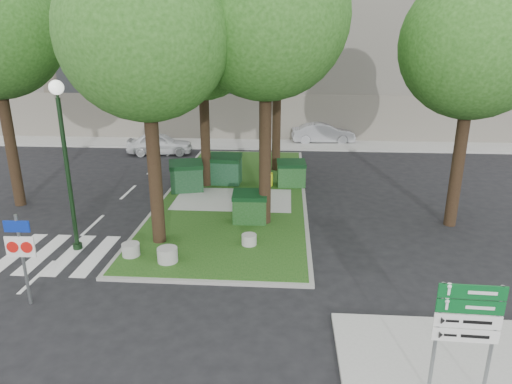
# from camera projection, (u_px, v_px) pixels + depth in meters

# --- Properties ---
(ground) EXTENTS (120.00, 120.00, 0.00)m
(ground) POSITION_uv_depth(u_px,v_px,m) (187.00, 282.00, 13.18)
(ground) COLOR black
(ground) RESTS_ON ground
(median_island) EXTENTS (6.00, 16.00, 0.12)m
(median_island) POSITION_uv_depth(u_px,v_px,m) (236.00, 193.00, 20.70)
(median_island) COLOR #164313
(median_island) RESTS_ON ground
(median_kerb) EXTENTS (6.30, 16.30, 0.10)m
(median_kerb) POSITION_uv_depth(u_px,v_px,m) (236.00, 194.00, 20.71)
(median_kerb) COLOR gray
(median_kerb) RESTS_ON ground
(sidewalk_corner) EXTENTS (5.00, 4.00, 0.12)m
(sidewalk_corner) POSITION_uv_depth(u_px,v_px,m) (462.00, 375.00, 9.40)
(sidewalk_corner) COLOR #999993
(sidewalk_corner) RESTS_ON ground
(building_sidewalk) EXTENTS (42.00, 3.00, 0.12)m
(building_sidewalk) POSITION_uv_depth(u_px,v_px,m) (246.00, 144.00, 30.68)
(building_sidewalk) COLOR #999993
(building_sidewalk) RESTS_ON ground
(zebra_crossing) EXTENTS (5.00, 3.00, 0.01)m
(zebra_crossing) POSITION_uv_depth(u_px,v_px,m) (84.00, 255.00, 14.85)
(zebra_crossing) COLOR silver
(zebra_crossing) RESTS_ON ground
(apartment_building) EXTENTS (41.00, 12.00, 16.00)m
(apartment_building) POSITION_uv_depth(u_px,v_px,m) (254.00, 23.00, 35.30)
(apartment_building) COLOR #BFA78F
(apartment_building) RESTS_ON ground
(tree_median_near_left) EXTENTS (5.20, 5.20, 10.53)m
(tree_median_near_left) POSITION_uv_depth(u_px,v_px,m) (147.00, 16.00, 13.41)
(tree_median_near_left) COLOR black
(tree_median_near_left) RESTS_ON ground
(tree_median_mid) EXTENTS (4.80, 4.80, 9.99)m
(tree_median_mid) POSITION_uv_depth(u_px,v_px,m) (204.00, 33.00, 19.64)
(tree_median_mid) COLOR black
(tree_median_mid) RESTS_ON ground
(tree_median_far) EXTENTS (5.80, 5.80, 11.93)m
(tree_median_far) POSITION_uv_depth(u_px,v_px,m) (280.00, 4.00, 21.84)
(tree_median_far) COLOR black
(tree_median_far) RESTS_ON ground
(tree_street_right) EXTENTS (5.00, 5.00, 10.06)m
(tree_street_right) POSITION_uv_depth(u_px,v_px,m) (479.00, 30.00, 15.17)
(tree_street_right) COLOR black
(tree_street_right) RESTS_ON ground
(dumpster_a) EXTENTS (1.71, 1.40, 1.39)m
(dumpster_a) POSITION_uv_depth(u_px,v_px,m) (186.00, 176.00, 20.72)
(dumpster_a) COLOR #0D3216
(dumpster_a) RESTS_ON median_island
(dumpster_b) EXTENTS (1.59, 1.17, 1.42)m
(dumpster_b) POSITION_uv_depth(u_px,v_px,m) (225.00, 169.00, 21.81)
(dumpster_b) COLOR #10381E
(dumpster_b) RESTS_ON median_island
(dumpster_c) EXTENTS (1.31, 0.93, 1.20)m
(dumpster_c) POSITION_uv_depth(u_px,v_px,m) (250.00, 207.00, 17.13)
(dumpster_c) COLOR #113811
(dumpster_c) RESTS_ON median_island
(dumpster_d) EXTENTS (1.40, 1.03, 1.23)m
(dumpster_d) POSITION_uv_depth(u_px,v_px,m) (291.00, 174.00, 21.44)
(dumpster_d) COLOR #144316
(dumpster_d) RESTS_ON median_island
(bollard_left) EXTENTS (0.56, 0.56, 0.40)m
(bollard_left) POSITION_uv_depth(u_px,v_px,m) (131.00, 250.00, 14.49)
(bollard_left) COLOR gray
(bollard_left) RESTS_ON median_island
(bollard_right) EXTENTS (0.50, 0.50, 0.36)m
(bollard_right) POSITION_uv_depth(u_px,v_px,m) (249.00, 240.00, 15.27)
(bollard_right) COLOR #999995
(bollard_right) RESTS_ON median_island
(bollard_mid) EXTENTS (0.63, 0.63, 0.45)m
(bollard_mid) POSITION_uv_depth(u_px,v_px,m) (168.00, 255.00, 14.08)
(bollard_mid) COLOR gray
(bollard_mid) RESTS_ON median_island
(litter_bin) EXTENTS (0.36, 0.36, 0.62)m
(litter_bin) POSITION_uv_depth(u_px,v_px,m) (269.00, 179.00, 21.53)
(litter_bin) COLOR #DCF01C
(litter_bin) RESTS_ON median_island
(street_lamp) EXTENTS (0.44, 0.44, 5.53)m
(street_lamp) POSITION_uv_depth(u_px,v_px,m) (64.00, 147.00, 14.20)
(street_lamp) COLOR black
(street_lamp) RESTS_ON ground
(traffic_sign_pole) EXTENTS (0.76, 0.08, 2.53)m
(traffic_sign_pole) POSITION_uv_depth(u_px,v_px,m) (21.00, 248.00, 11.58)
(traffic_sign_pole) COLOR slate
(traffic_sign_pole) RESTS_ON ground
(directional_sign) EXTENTS (1.19, 0.11, 2.39)m
(directional_sign) POSITION_uv_depth(u_px,v_px,m) (467.00, 323.00, 8.34)
(directional_sign) COLOR slate
(directional_sign) RESTS_ON sidewalk_corner
(car_white) EXTENTS (4.08, 2.04, 1.34)m
(car_white) POSITION_uv_depth(u_px,v_px,m) (160.00, 144.00, 27.99)
(car_white) COLOR silver
(car_white) RESTS_ON ground
(car_silver) EXTENTS (4.35, 1.82, 1.40)m
(car_silver) POSITION_uv_depth(u_px,v_px,m) (323.00, 133.00, 31.08)
(car_silver) COLOR #9A9BA1
(car_silver) RESTS_ON ground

